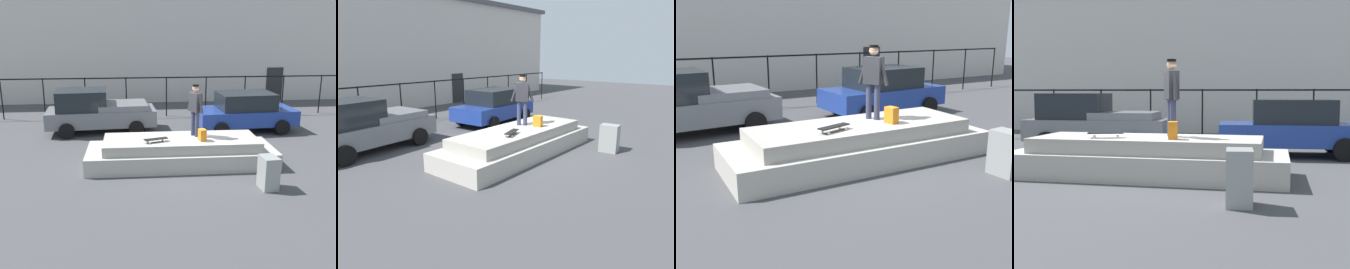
{
  "view_description": "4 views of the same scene",
  "coord_description": "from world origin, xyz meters",
  "views": [
    {
      "loc": [
        -1.65,
        -12.54,
        4.53
      ],
      "look_at": [
        -0.45,
        0.87,
        0.7
      ],
      "focal_mm": 41.79,
      "sensor_mm": 36.0,
      "label": 1
    },
    {
      "loc": [
        -8.45,
        -6.56,
        3.29
      ],
      "look_at": [
        0.08,
        0.44,
        0.53
      ],
      "focal_mm": 34.33,
      "sensor_mm": 36.0,
      "label": 2
    },
    {
      "loc": [
        -4.63,
        -7.91,
        3.02
      ],
      "look_at": [
        0.03,
        0.76,
        0.36
      ],
      "focal_mm": 42.6,
      "sensor_mm": 36.0,
      "label": 3
    },
    {
      "loc": [
        2.66,
        -9.99,
        1.9
      ],
      "look_at": [
        0.39,
        1.07,
        0.83
      ],
      "focal_mm": 48.47,
      "sensor_mm": 36.0,
      "label": 4
    }
  ],
  "objects": [
    {
      "name": "skateboarder",
      "position": [
        0.38,
        -0.04,
        1.89
      ],
      "size": [
        0.47,
        0.75,
        1.73
      ],
      "color": "#2D334C",
      "rests_on": "concrete_ledge"
    },
    {
      "name": "car_grey_pickup_near",
      "position": [
        -3.19,
        4.07,
        0.91
      ],
      "size": [
        4.7,
        2.32,
        1.84
      ],
      "color": "slate",
      "rests_on": "ground_plane"
    },
    {
      "name": "fence_row",
      "position": [
        0.0,
        6.74,
        1.36
      ],
      "size": [
        24.06,
        0.06,
        2.0
      ],
      "color": "black",
      "rests_on": "ground_plane"
    },
    {
      "name": "concrete_ledge",
      "position": [
        -0.12,
        -0.28,
        0.41
      ],
      "size": [
        6.18,
        2.12,
        0.89
      ],
      "color": "#ADA89E",
      "rests_on": "ground_plane"
    },
    {
      "name": "skateboard",
      "position": [
        -0.97,
        -0.65,
        0.99
      ],
      "size": [
        0.8,
        0.42,
        0.12
      ],
      "color": "black",
      "rests_on": "concrete_ledge"
    },
    {
      "name": "ground_plane",
      "position": [
        0.0,
        0.0,
        0.0
      ],
      "size": [
        60.0,
        60.0,
        0.0
      ],
      "primitive_type": "plane",
      "color": "#424244"
    },
    {
      "name": "backpack",
      "position": [
        0.53,
        -0.6,
        1.08
      ],
      "size": [
        0.25,
        0.31,
        0.38
      ],
      "primitive_type": "cube",
      "rotation": [
        0.0,
        0.0,
        4.9
      ],
      "color": "orange",
      "rests_on": "concrete_ledge"
    },
    {
      "name": "utility_box",
      "position": [
        2.1,
        -2.53,
        0.48
      ],
      "size": [
        0.49,
        0.64,
        0.95
      ],
      "primitive_type": "cube",
      "rotation": [
        0.0,
        0.0,
        0.09
      ],
      "color": "gray",
      "rests_on": "ground_plane"
    },
    {
      "name": "car_blue_sedan_mid",
      "position": [
        3.17,
        3.73,
        0.85
      ],
      "size": [
        4.37,
        2.39,
        1.67
      ],
      "color": "navy",
      "rests_on": "ground_plane"
    }
  ]
}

